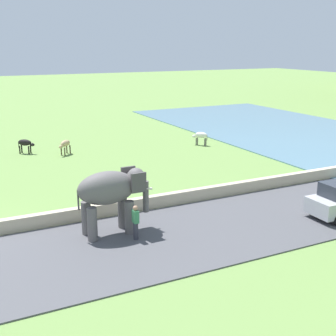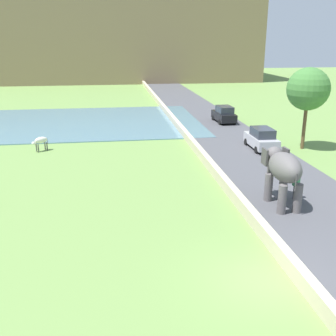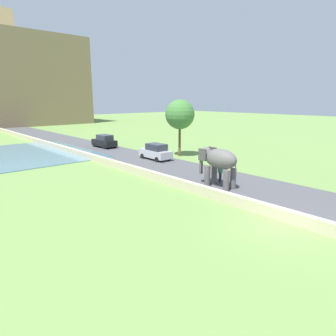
{
  "view_description": "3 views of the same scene",
  "coord_description": "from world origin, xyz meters",
  "px_view_note": "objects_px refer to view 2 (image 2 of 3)",
  "views": [
    {
      "loc": [
        21.83,
        0.26,
        8.41
      ],
      "look_at": [
        0.76,
        10.84,
        1.97
      ],
      "focal_mm": 48.7,
      "sensor_mm": 36.0,
      "label": 1
    },
    {
      "loc": [
        -5.38,
        -12.17,
        8.57
      ],
      "look_at": [
        -2.49,
        7.99,
        1.98
      ],
      "focal_mm": 42.73,
      "sensor_mm": 36.0,
      "label": 2
    },
    {
      "loc": [
        -13.74,
        -6.86,
        6.57
      ],
      "look_at": [
        0.92,
        9.52,
        1.41
      ],
      "focal_mm": 31.57,
      "sensor_mm": 36.0,
      "label": 3
    }
  ],
  "objects_px": {
    "cow_white": "(41,141)",
    "person_beside_elephant": "(296,185)",
    "car_silver": "(261,139)",
    "elephant": "(283,170)",
    "car_black": "(224,114)"
  },
  "relations": [
    {
      "from": "cow_white",
      "to": "person_beside_elephant",
      "type": "bearing_deg",
      "value": -38.78
    },
    {
      "from": "cow_white",
      "to": "car_silver",
      "type": "bearing_deg",
      "value": -6.54
    },
    {
      "from": "car_silver",
      "to": "person_beside_elephant",
      "type": "bearing_deg",
      "value": -100.76
    },
    {
      "from": "elephant",
      "to": "person_beside_elephant",
      "type": "xyz_separation_m",
      "value": [
        1.15,
        0.65,
        -1.16
      ]
    },
    {
      "from": "elephant",
      "to": "car_black",
      "type": "bearing_deg",
      "value": 81.92
    },
    {
      "from": "elephant",
      "to": "car_silver",
      "type": "relative_size",
      "value": 0.86
    },
    {
      "from": "car_silver",
      "to": "cow_white",
      "type": "distance_m",
      "value": 17.74
    },
    {
      "from": "cow_white",
      "to": "car_black",
      "type": "bearing_deg",
      "value": 27.14
    },
    {
      "from": "car_silver",
      "to": "car_black",
      "type": "bearing_deg",
      "value": 89.99
    },
    {
      "from": "car_silver",
      "to": "cow_white",
      "type": "xyz_separation_m",
      "value": [
        -17.62,
        2.02,
        -0.06
      ]
    },
    {
      "from": "elephant",
      "to": "person_beside_elephant",
      "type": "height_order",
      "value": "elephant"
    },
    {
      "from": "elephant",
      "to": "cow_white",
      "type": "bearing_deg",
      "value": 137.64
    },
    {
      "from": "person_beside_elephant",
      "to": "car_black",
      "type": "xyz_separation_m",
      "value": [
        2.0,
        21.59,
        0.03
      ]
    },
    {
      "from": "person_beside_elephant",
      "to": "car_silver",
      "type": "distance_m",
      "value": 10.72
    },
    {
      "from": "elephant",
      "to": "cow_white",
      "type": "distance_m",
      "value": 19.62
    }
  ]
}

